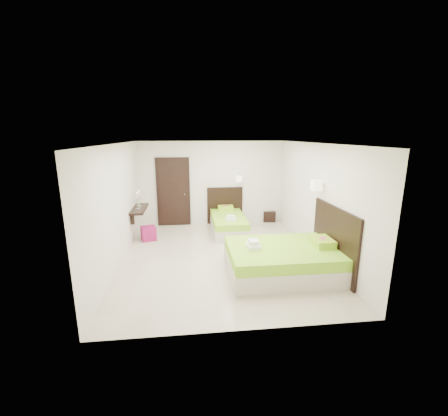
{
  "coord_description": "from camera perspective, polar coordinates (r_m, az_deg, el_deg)",
  "views": [
    {
      "loc": [
        -0.69,
        -6.51,
        2.78
      ],
      "look_at": [
        0.1,
        0.3,
        1.1
      ],
      "focal_mm": 24.0,
      "sensor_mm": 36.0,
      "label": 1
    }
  ],
  "objects": [
    {
      "name": "ottoman",
      "position": [
        8.38,
        -14.19,
        -4.71
      ],
      "size": [
        0.46,
        0.46,
        0.37
      ],
      "primitive_type": "cube",
      "rotation": [
        0.0,
        0.0,
        0.31
      ],
      "color": "maroon",
      "rests_on": "ground"
    },
    {
      "name": "floor",
      "position": [
        7.12,
        -0.53,
        -9.24
      ],
      "size": [
        5.5,
        5.5,
        0.0
      ],
      "primitive_type": "plane",
      "color": "#C0B49F",
      "rests_on": "ground"
    },
    {
      "name": "nightstand",
      "position": [
        10.0,
        8.58,
        -1.5
      ],
      "size": [
        0.44,
        0.4,
        0.35
      ],
      "primitive_type": "cube",
      "rotation": [
        0.0,
        0.0,
        -0.15
      ],
      "color": "black",
      "rests_on": "ground"
    },
    {
      "name": "bed_single",
      "position": [
        8.83,
        0.81,
        -2.65
      ],
      "size": [
        1.13,
        1.88,
        1.55
      ],
      "color": "beige",
      "rests_on": "ground"
    },
    {
      "name": "bed_double",
      "position": [
        6.33,
        11.66,
        -9.39
      ],
      "size": [
        2.2,
        1.87,
        1.82
      ],
      "color": "beige",
      "rests_on": "ground"
    },
    {
      "name": "door",
      "position": [
        9.39,
        -9.62,
        2.96
      ],
      "size": [
        1.02,
        0.15,
        2.14
      ],
      "color": "black",
      "rests_on": "ground"
    },
    {
      "name": "console_shelf",
      "position": [
        8.46,
        -15.9,
        -0.19
      ],
      "size": [
        0.35,
        1.2,
        0.78
      ],
      "color": "black",
      "rests_on": "ground"
    }
  ]
}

